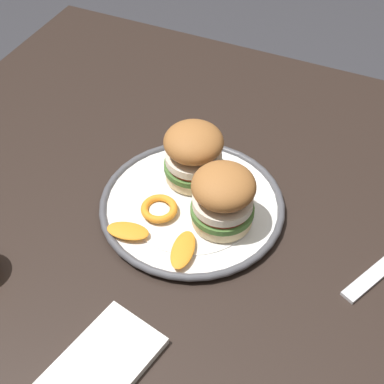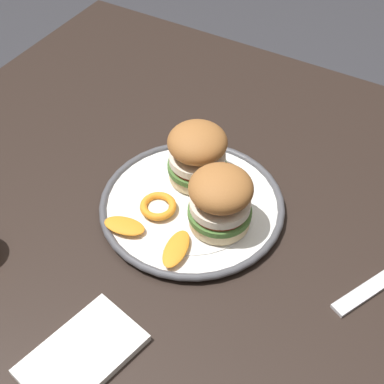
{
  "view_description": "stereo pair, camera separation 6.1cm",
  "coord_description": "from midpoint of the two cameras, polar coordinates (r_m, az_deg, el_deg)",
  "views": [
    {
      "loc": [
        -0.23,
        0.54,
        1.41
      ],
      "look_at": [
        0.02,
        -0.02,
        0.78
      ],
      "focal_mm": 52.4,
      "sensor_mm": 36.0,
      "label": 1
    },
    {
      "loc": [
        -0.28,
        0.51,
        1.41
      ],
      "look_at": [
        0.02,
        -0.02,
        0.78
      ],
      "focal_mm": 52.4,
      "sensor_mm": 36.0,
      "label": 2
    }
  ],
  "objects": [
    {
      "name": "sandwich_half_right",
      "position": [
        0.83,
        5.07,
        -0.77
      ],
      "size": [
        0.13,
        0.13,
        0.1
      ],
      "color": "beige",
      "rests_on": "dinner_plate"
    },
    {
      "name": "folded_napkin",
      "position": [
        0.76,
        -8.78,
        -16.17
      ],
      "size": [
        0.13,
        0.17,
        0.01
      ],
      "primitive_type": "cube",
      "rotation": [
        0.0,
        0.0,
        1.36
      ],
      "color": "white",
      "rests_on": "dining_table"
    },
    {
      "name": "sandwich_half_left",
      "position": [
        0.9,
        2.51,
        3.89
      ],
      "size": [
        0.13,
        0.13,
        0.1
      ],
      "color": "beige",
      "rests_on": "dinner_plate"
    },
    {
      "name": "orange_peel_curled",
      "position": [
        0.87,
        -1.46,
        -1.54
      ],
      "size": [
        0.08,
        0.08,
        0.01
      ],
      "color": "orange",
      "rests_on": "dinner_plate"
    },
    {
      "name": "orange_peel_strip_short",
      "position": [
        0.85,
        -4.85,
        -3.52
      ],
      "size": [
        0.07,
        0.05,
        0.01
      ],
      "color": "orange",
      "rests_on": "dinner_plate"
    },
    {
      "name": "dining_table",
      "position": [
        0.96,
        2.5,
        -6.84
      ],
      "size": [
        1.15,
        1.01,
        0.74
      ],
      "color": "black",
      "rests_on": "ground"
    },
    {
      "name": "orange_peel_strip_long",
      "position": [
        0.82,
        0.52,
        -5.87
      ],
      "size": [
        0.05,
        0.08,
        0.01
      ],
      "color": "orange",
      "rests_on": "dinner_plate"
    },
    {
      "name": "dinner_plate",
      "position": [
        0.9,
        1.96,
        -1.43
      ],
      "size": [
        0.3,
        0.3,
        0.02
      ],
      "color": "white",
      "rests_on": "dining_table"
    }
  ]
}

